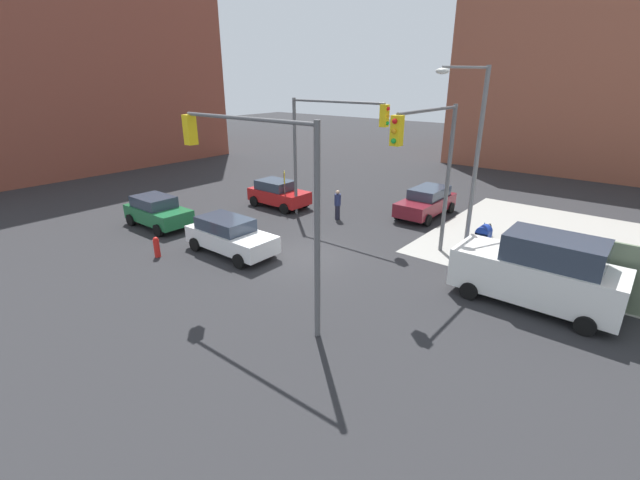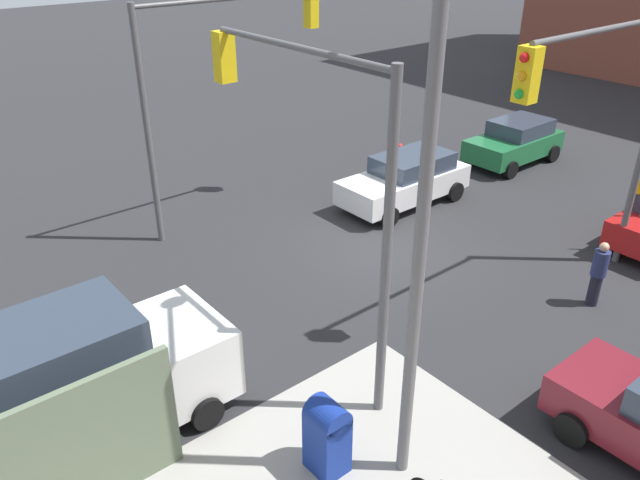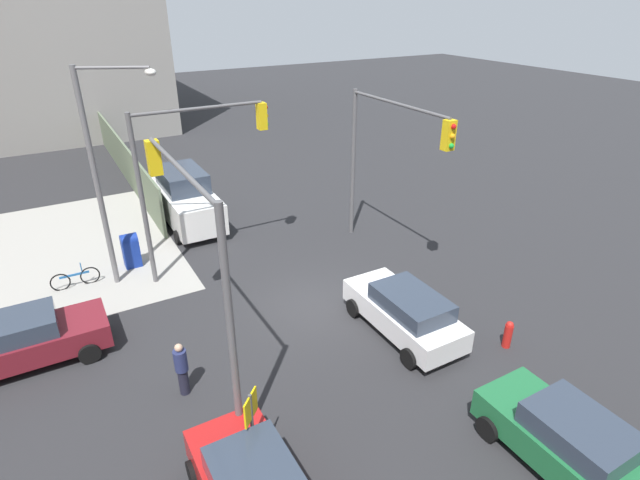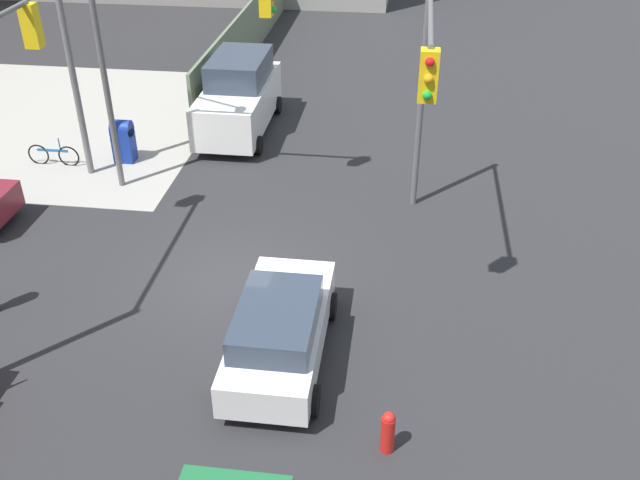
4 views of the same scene
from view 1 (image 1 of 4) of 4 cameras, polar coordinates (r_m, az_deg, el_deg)
The scene contains 17 objects.
ground_plane at distance 19.28m, azimuth -2.20°, elevation -2.10°, with size 120.00×120.00×0.00m, color #28282B.
sidewalk_corner at distance 23.70m, azimuth 30.19°, elevation -0.55°, with size 12.00×12.00×0.01m, color #9E9B93.
building_brick_west at distance 46.30m, azimuth -34.62°, elevation 20.94°, with size 16.00×28.00×20.56m.
traffic_signal_nw_corner at distance 22.79m, azimuth 1.02°, elevation 13.68°, with size 6.00×0.36×6.50m.
traffic_signal_se_corner at distance 13.30m, azimuth -8.13°, elevation 8.22°, with size 5.97×0.36×6.50m.
traffic_signal_ne_corner at distance 17.68m, azimuth 14.55°, elevation 10.74°, with size 0.36×5.15×6.50m.
street_lamp_corner at distance 20.14m, azimuth 19.61°, elevation 11.65°, with size 1.42×2.44×8.00m.
warning_sign_two_way at distance 25.42m, azimuth -4.76°, elevation 7.44°, with size 0.48×0.48×2.40m.
mailbox_blue at distance 20.29m, azimuth 20.86°, elevation -0.00°, with size 0.56×0.64×1.43m.
fire_hydrant at distance 20.32m, azimuth -20.95°, elevation -0.82°, with size 0.26×0.26×0.94m.
coupe_maroon at distance 25.34m, azimuth 14.01°, elevation 4.98°, with size 2.02×4.47×1.62m.
hatchback_red at distance 26.54m, azimuth -5.59°, elevation 6.21°, with size 3.80×2.02×1.62m.
hatchback_green at distance 24.41m, azimuth -20.86°, elevation 3.61°, with size 3.92×2.02×1.62m.
hatchback_white at distance 19.72m, azimuth -11.92°, elevation 0.62°, with size 4.46×2.02×1.62m.
van_white_delivery at distance 16.55m, azimuth 27.19°, elevation -3.75°, with size 5.40×2.32×2.62m.
pedestrian_crossing at distance 24.00m, azimuth 2.36°, elevation 4.78°, with size 0.36×0.36×1.67m.
bicycle_leaning_on_fence at distance 22.58m, azimuth 21.14°, elevation 0.90°, with size 0.05×1.75×0.97m.
Camera 1 is at (11.74, -13.31, 7.54)m, focal length 24.00 mm.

